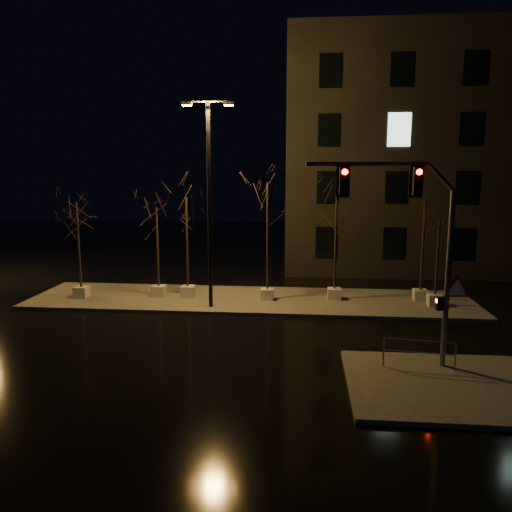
# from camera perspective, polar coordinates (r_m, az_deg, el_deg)

# --- Properties ---
(ground) EXTENTS (90.00, 90.00, 0.00)m
(ground) POSITION_cam_1_polar(r_m,az_deg,el_deg) (19.39, -2.58, -9.73)
(ground) COLOR black
(ground) RESTS_ON ground
(median) EXTENTS (22.00, 5.00, 0.15)m
(median) POSITION_cam_1_polar(r_m,az_deg,el_deg) (25.07, -0.67, -5.04)
(median) COLOR #494641
(median) RESTS_ON ground
(sidewalk_corner) EXTENTS (7.00, 5.00, 0.15)m
(sidewalk_corner) POSITION_cam_1_polar(r_m,az_deg,el_deg) (16.67, 22.77, -13.56)
(sidewalk_corner) COLOR #494641
(sidewalk_corner) RESTS_ON ground
(building) EXTENTS (25.00, 12.00, 15.00)m
(building) POSITION_cam_1_polar(r_m,az_deg,el_deg) (37.88, 23.39, 10.49)
(building) COLOR black
(building) RESTS_ON ground
(tree_0) EXTENTS (1.80, 1.80, 4.92)m
(tree_0) POSITION_cam_1_polar(r_m,az_deg,el_deg) (26.14, -19.73, 3.49)
(tree_0) COLOR #BBBAAE
(tree_0) RESTS_ON median
(tree_1) EXTENTS (1.80, 1.80, 4.64)m
(tree_1) POSITION_cam_1_polar(r_m,az_deg,el_deg) (25.36, -11.26, 3.22)
(tree_1) COLOR #BBBAAE
(tree_1) RESTS_ON median
(tree_2) EXTENTS (1.80, 1.80, 5.16)m
(tree_2) POSITION_cam_1_polar(r_m,az_deg,el_deg) (24.99, -7.95, 4.12)
(tree_2) COLOR #BBBAAE
(tree_2) RESTS_ON median
(tree_3) EXTENTS (1.80, 1.80, 5.91)m
(tree_3) POSITION_cam_1_polar(r_m,az_deg,el_deg) (24.12, 1.34, 5.36)
(tree_3) COLOR #BBBAAE
(tree_3) RESTS_ON median
(tree_4) EXTENTS (1.80, 1.80, 5.85)m
(tree_4) POSITION_cam_1_polar(r_m,az_deg,el_deg) (24.50, 9.18, 5.21)
(tree_4) COLOR #BBBAAE
(tree_4) RESTS_ON median
(tree_5) EXTENTS (1.80, 1.80, 5.09)m
(tree_5) POSITION_cam_1_polar(r_m,az_deg,el_deg) (25.32, 18.66, 3.66)
(tree_5) COLOR #BBBAAE
(tree_5) RESTS_ON median
(tree_6) EXTENTS (1.80, 1.80, 4.23)m
(tree_6) POSITION_cam_1_polar(r_m,az_deg,el_deg) (24.61, 20.14, 1.89)
(tree_6) COLOR #BBBAAE
(tree_6) RESTS_ON median
(traffic_signal_mast) EXTENTS (5.36, 0.71, 6.57)m
(traffic_signal_mast) POSITION_cam_1_polar(r_m,az_deg,el_deg) (16.42, 17.93, 2.30)
(traffic_signal_mast) COLOR slate
(traffic_signal_mast) RESTS_ON sidewalk_corner
(streetlight_main) EXTENTS (2.34, 0.39, 9.38)m
(streetlight_main) POSITION_cam_1_polar(r_m,az_deg,el_deg) (22.89, -5.38, 7.43)
(streetlight_main) COLOR black
(streetlight_main) RESTS_ON median
(guard_rail_a) EXTENTS (2.24, 0.35, 0.97)m
(guard_rail_a) POSITION_cam_1_polar(r_m,az_deg,el_deg) (17.09, 18.15, -10.15)
(guard_rail_a) COLOR slate
(guard_rail_a) RESTS_ON sidewalk_corner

